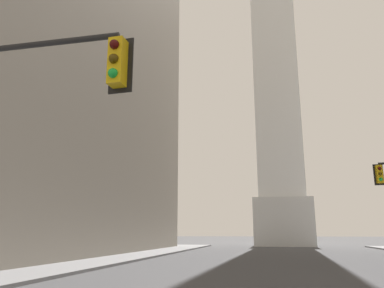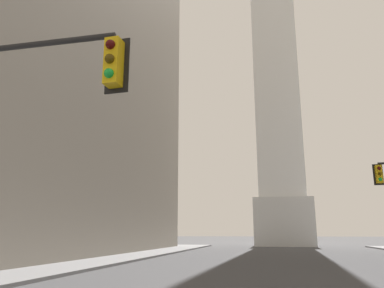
% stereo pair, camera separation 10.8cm
% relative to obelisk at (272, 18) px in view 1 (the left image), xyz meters
% --- Properties ---
extents(sidewalk_left, '(5.00, 66.37, 0.15)m').
position_rel_obelisk_xyz_m(sidewalk_left, '(-12.50, -35.40, -35.54)').
color(sidewalk_left, slate).
rests_on(sidewalk_left, ground_plane).
extents(obelisk, '(8.01, 8.01, 74.40)m').
position_rel_obelisk_xyz_m(obelisk, '(0.00, 0.00, 0.00)').
color(obelisk, silver).
rests_on(obelisk, ground_plane).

